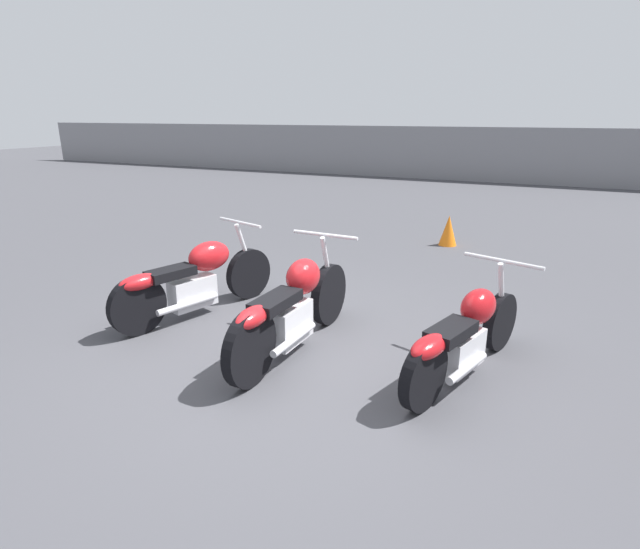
# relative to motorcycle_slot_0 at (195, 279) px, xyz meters

# --- Properties ---
(ground_plane) EXTENTS (60.00, 60.00, 0.00)m
(ground_plane) POSITION_rel_motorcycle_slot_0_xyz_m (1.49, -0.54, -0.43)
(ground_plane) COLOR #424247
(fence_back) EXTENTS (40.00, 0.04, 1.77)m
(fence_back) POSITION_rel_motorcycle_slot_0_xyz_m (1.49, 13.41, 0.46)
(fence_back) COLOR gray
(fence_back) RESTS_ON ground_plane
(motorcycle_slot_0) EXTENTS (0.93, 2.03, 0.99)m
(motorcycle_slot_0) POSITION_rel_motorcycle_slot_0_xyz_m (0.00, 0.00, 0.00)
(motorcycle_slot_0) COLOR black
(motorcycle_slot_0) RESTS_ON ground_plane
(motorcycle_slot_1) EXTENTS (0.73, 2.14, 1.03)m
(motorcycle_slot_1) POSITION_rel_motorcycle_slot_0_xyz_m (1.42, -0.36, 0.01)
(motorcycle_slot_1) COLOR black
(motorcycle_slot_1) RESTS_ON ground_plane
(motorcycle_slot_2) EXTENTS (0.90, 1.91, 0.93)m
(motorcycle_slot_2) POSITION_rel_motorcycle_slot_0_xyz_m (2.99, -0.20, -0.04)
(motorcycle_slot_2) COLOR black
(motorcycle_slot_2) RESTS_ON ground_plane
(traffic_cone_far) EXTENTS (0.31, 0.31, 0.52)m
(traffic_cone_far) POSITION_rel_motorcycle_slot_0_xyz_m (1.99, 4.39, -0.17)
(traffic_cone_far) COLOR orange
(traffic_cone_far) RESTS_ON ground_plane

